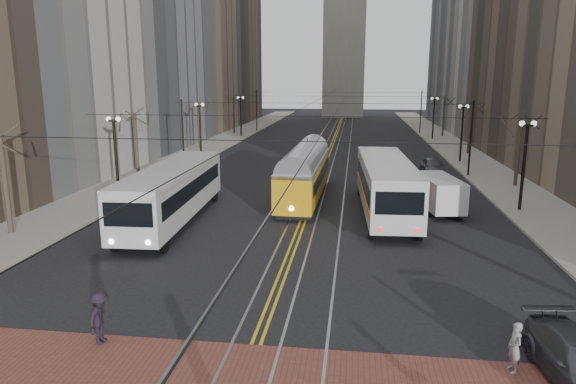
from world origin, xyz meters
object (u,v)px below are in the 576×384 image
(cargo_van, at_px, (439,195))
(pedestrian_d, at_px, (100,318))
(transit_bus, at_px, (173,195))
(pedestrian_b, at_px, (515,347))
(rear_bus, at_px, (386,187))
(sedan_grey, at_px, (433,166))
(streetcar, at_px, (305,178))

(cargo_van, height_order, pedestrian_d, cargo_van)
(transit_bus, xyz_separation_m, pedestrian_d, (2.69, -14.23, -0.79))
(pedestrian_b, xyz_separation_m, pedestrian_d, (-12.85, 0.00, 0.11))
(rear_bus, xyz_separation_m, pedestrian_d, (-10.02, -17.81, -0.84))
(rear_bus, relative_size, pedestrian_b, 8.60)
(cargo_van, xyz_separation_m, pedestrian_b, (-0.62, -18.79, -0.36))
(sedan_grey, distance_m, pedestrian_d, 35.36)
(streetcar, distance_m, sedan_grey, 14.92)
(transit_bus, height_order, pedestrian_b, transit_bus)
(rear_bus, distance_m, sedan_grey, 15.08)
(transit_bus, bearing_deg, pedestrian_d, -81.72)
(pedestrian_b, bearing_deg, sedan_grey, 166.92)
(cargo_van, distance_m, pedestrian_d, 23.12)
(transit_bus, distance_m, pedestrian_d, 14.51)
(pedestrian_d, bearing_deg, rear_bus, -24.88)
(rear_bus, bearing_deg, transit_bus, -167.12)
(transit_bus, distance_m, sedan_grey, 25.09)
(cargo_van, relative_size, sedan_grey, 1.12)
(transit_bus, bearing_deg, streetcar, 42.40)
(pedestrian_d, bearing_deg, sedan_grey, -20.57)
(transit_bus, height_order, rear_bus, rear_bus)
(transit_bus, xyz_separation_m, rear_bus, (12.72, 3.58, 0.05))
(streetcar, xyz_separation_m, pedestrian_b, (8.33, -21.41, -0.75))
(streetcar, bearing_deg, pedestrian_b, -67.50)
(pedestrian_b, bearing_deg, transit_bus, -141.77)
(cargo_van, bearing_deg, sedan_grey, 74.19)
(streetcar, xyz_separation_m, rear_bus, (5.50, -3.59, 0.19))
(cargo_van, distance_m, pedestrian_b, 18.80)
(sedan_grey, height_order, pedestrian_b, sedan_grey)
(sedan_grey, xyz_separation_m, pedestrian_b, (-2.12, -32.03, -0.00))
(transit_bus, xyz_separation_m, pedestrian_b, (15.54, -14.23, -0.90))
(sedan_grey, relative_size, pedestrian_d, 2.62)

